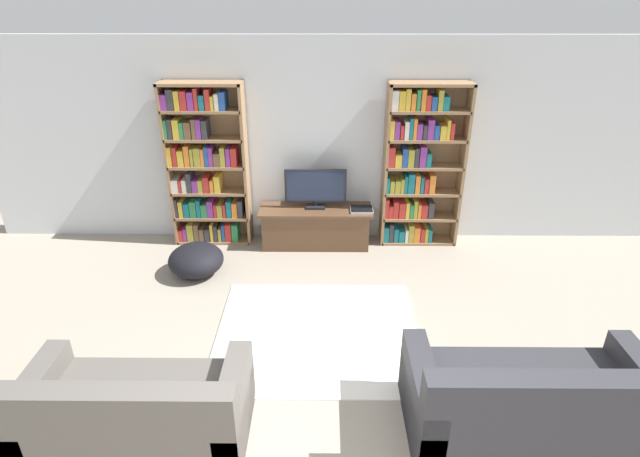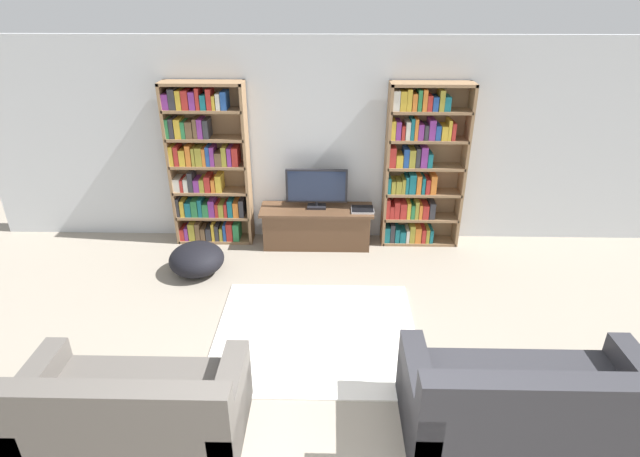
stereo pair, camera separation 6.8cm
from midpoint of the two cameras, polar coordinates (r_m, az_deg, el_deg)
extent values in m
cube|color=silver|center=(6.45, 0.81, 9.76)|extent=(8.80, 0.06, 2.60)
cube|color=#93704C|center=(6.64, -16.29, 6.88)|extent=(0.04, 0.30, 2.09)
cube|color=#93704C|center=(6.42, -8.00, 7.04)|extent=(0.04, 0.30, 2.09)
cube|color=#93704C|center=(6.63, -11.97, 7.35)|extent=(1.00, 0.04, 2.09)
cube|color=#93704C|center=(6.26, -13.12, 15.88)|extent=(1.00, 0.30, 0.04)
cube|color=#93704C|center=(6.91, -11.42, -1.09)|extent=(0.96, 0.30, 0.04)
cube|color=#B72D28|center=(6.96, -15.00, -0.38)|extent=(0.06, 0.24, 0.16)
cube|color=#7F338C|center=(6.94, -14.55, -0.31)|extent=(0.05, 0.24, 0.18)
cube|color=#9E9333|center=(6.91, -13.99, -0.10)|extent=(0.08, 0.24, 0.24)
cube|color=brown|center=(6.89, -13.35, -0.09)|extent=(0.06, 0.24, 0.24)
cube|color=brown|center=(6.88, -12.78, -0.34)|extent=(0.06, 0.24, 0.18)
cube|color=#333338|center=(6.87, -12.18, -0.35)|extent=(0.07, 0.24, 0.18)
cube|color=gold|center=(6.84, -11.69, -0.10)|extent=(0.04, 0.24, 0.24)
cube|color=#333338|center=(6.83, -11.28, -0.21)|extent=(0.05, 0.24, 0.22)
cube|color=#9E9333|center=(6.83, -10.81, -0.35)|extent=(0.04, 0.24, 0.18)
cube|color=#234C99|center=(6.81, -10.42, -0.16)|extent=(0.04, 0.24, 0.23)
cube|color=#B72D28|center=(6.79, -9.89, -0.12)|extent=(0.08, 0.24, 0.25)
cube|color=#2D7F47|center=(6.78, -9.16, -0.15)|extent=(0.08, 0.24, 0.24)
cube|color=#93704C|center=(6.76, -11.68, 1.54)|extent=(0.96, 0.30, 0.04)
cube|color=#333338|center=(6.80, -15.46, 2.60)|extent=(0.04, 0.24, 0.25)
cube|color=gold|center=(6.79, -14.99, 2.47)|extent=(0.05, 0.24, 0.22)
cube|color=#196B75|center=(6.78, -14.38, 2.38)|extent=(0.08, 0.24, 0.20)
cube|color=#2D7F47|center=(6.75, -13.70, 2.48)|extent=(0.08, 0.24, 0.22)
cube|color=#196B75|center=(6.73, -13.11, 2.55)|extent=(0.05, 0.24, 0.24)
cube|color=#2D7F47|center=(6.72, -12.51, 2.32)|extent=(0.08, 0.24, 0.18)
cube|color=#7F338C|center=(6.69, -11.85, 2.50)|extent=(0.08, 0.24, 0.23)
cube|color=#B72D28|center=(6.69, -11.29, 2.33)|extent=(0.04, 0.24, 0.18)
cube|color=#9E9333|center=(6.68, -10.81, 2.31)|extent=(0.07, 0.24, 0.18)
cube|color=#B72D28|center=(6.66, -10.31, 2.33)|extent=(0.04, 0.24, 0.18)
cube|color=#196B75|center=(6.64, -9.81, 2.50)|extent=(0.06, 0.24, 0.22)
cube|color=orange|center=(6.64, -9.18, 2.40)|extent=(0.07, 0.24, 0.20)
cube|color=#333338|center=(6.62, -8.57, 2.52)|extent=(0.06, 0.24, 0.23)
cube|color=#93704C|center=(6.62, -11.95, 4.28)|extent=(0.96, 0.30, 0.04)
cube|color=silver|center=(6.68, -15.59, 5.02)|extent=(0.08, 0.24, 0.17)
cube|color=#B72D28|center=(6.67, -15.05, 4.99)|extent=(0.04, 0.24, 0.16)
cube|color=silver|center=(6.65, -14.61, 5.03)|extent=(0.06, 0.24, 0.17)
cube|color=#333338|center=(6.62, -14.12, 5.38)|extent=(0.06, 0.24, 0.25)
cube|color=#7F338C|center=(6.62, -13.47, 5.01)|extent=(0.07, 0.24, 0.16)
cube|color=#9E9333|center=(6.60, -12.89, 5.04)|extent=(0.06, 0.24, 0.17)
cube|color=#B72D28|center=(6.57, -12.29, 5.21)|extent=(0.07, 0.24, 0.21)
cube|color=orange|center=(6.56, -11.67, 5.05)|extent=(0.05, 0.24, 0.17)
cube|color=gold|center=(6.54, -11.08, 5.27)|extent=(0.07, 0.24, 0.22)
cube|color=#93704C|center=(6.51, -12.23, 7.13)|extent=(0.96, 0.30, 0.04)
cube|color=gold|center=(6.57, -16.13, 8.15)|extent=(0.05, 0.24, 0.24)
cube|color=#B72D28|center=(6.55, -15.61, 8.16)|extent=(0.06, 0.24, 0.24)
cube|color=gold|center=(6.53, -14.98, 8.01)|extent=(0.08, 0.24, 0.20)
cube|color=orange|center=(6.50, -14.34, 8.26)|extent=(0.06, 0.24, 0.26)
cube|color=#9E9333|center=(6.49, -13.81, 8.15)|extent=(0.04, 0.24, 0.23)
cube|color=#9E9333|center=(6.47, -13.23, 8.19)|extent=(0.08, 0.24, 0.23)
cube|color=orange|center=(6.46, -12.66, 8.16)|extent=(0.04, 0.24, 0.22)
cube|color=#234C99|center=(6.45, -12.24, 8.27)|extent=(0.05, 0.24, 0.25)
cube|color=#7F338C|center=(6.43, -11.78, 8.27)|extent=(0.05, 0.24, 0.24)
cube|color=brown|center=(6.43, -11.10, 7.97)|extent=(0.08, 0.24, 0.17)
cube|color=#9E9333|center=(6.40, -10.47, 8.29)|extent=(0.06, 0.24, 0.24)
cube|color=#7F338C|center=(6.39, -9.88, 8.25)|extent=(0.05, 0.24, 0.23)
cube|color=#B72D28|center=(6.38, -9.26, 8.27)|extent=(0.07, 0.24, 0.23)
cube|color=#93704C|center=(6.40, -12.52, 10.07)|extent=(0.96, 0.30, 0.04)
cube|color=#2D7F47|center=(6.48, -16.55, 11.02)|extent=(0.04, 0.24, 0.23)
cube|color=#333338|center=(6.46, -16.10, 11.08)|extent=(0.06, 0.24, 0.24)
cube|color=gold|center=(6.44, -15.46, 11.09)|extent=(0.08, 0.24, 0.23)
cube|color=#2D7F47|center=(6.42, -14.88, 10.98)|extent=(0.05, 0.24, 0.20)
cube|color=brown|center=(6.40, -14.25, 11.02)|extent=(0.08, 0.24, 0.21)
cube|color=brown|center=(6.38, -13.60, 11.18)|extent=(0.05, 0.24, 0.24)
cube|color=#7F338C|center=(6.37, -13.08, 11.19)|extent=(0.06, 0.24, 0.24)
cube|color=#333338|center=(6.35, -12.45, 11.17)|extent=(0.06, 0.24, 0.23)
cube|color=#93704C|center=(6.32, -12.83, 13.10)|extent=(0.96, 0.30, 0.04)
cube|color=#7F338C|center=(6.40, -16.76, 13.82)|extent=(0.08, 0.24, 0.18)
cube|color=#333338|center=(6.37, -16.06, 14.12)|extent=(0.08, 0.24, 0.24)
cube|color=gold|center=(6.35, -15.36, 14.09)|extent=(0.06, 0.24, 0.22)
cube|color=#B72D28|center=(6.33, -14.68, 14.13)|extent=(0.08, 0.24, 0.22)
cube|color=#7F338C|center=(6.31, -13.92, 14.11)|extent=(0.07, 0.24, 0.21)
cube|color=#B72D28|center=(6.29, -13.34, 14.33)|extent=(0.04, 0.24, 0.25)
cube|color=#196B75|center=(6.28, -12.74, 14.02)|extent=(0.07, 0.24, 0.17)
cube|color=#B72D28|center=(6.26, -12.11, 14.35)|extent=(0.06, 0.24, 0.24)
cube|color=gold|center=(6.25, -11.60, 14.03)|extent=(0.04, 0.24, 0.17)
cube|color=silver|center=(6.24, -11.11, 14.16)|extent=(0.05, 0.24, 0.19)
cube|color=#234C99|center=(6.22, -10.50, 14.29)|extent=(0.07, 0.24, 0.21)
cube|color=#93704C|center=(6.38, 7.90, 6.93)|extent=(0.04, 0.30, 2.09)
cube|color=#93704C|center=(6.56, 16.33, 6.65)|extent=(0.04, 0.30, 2.09)
cube|color=#93704C|center=(6.58, 11.98, 7.19)|extent=(1.00, 0.04, 2.09)
cube|color=#93704C|center=(6.20, 13.09, 15.79)|extent=(1.00, 0.30, 0.04)
cube|color=#93704C|center=(6.85, 11.38, -1.32)|extent=(0.96, 0.30, 0.04)
cube|color=#196B75|center=(6.72, 7.90, -0.41)|extent=(0.07, 0.24, 0.21)
cube|color=#333338|center=(6.72, 8.49, -0.27)|extent=(0.06, 0.24, 0.25)
cube|color=#196B75|center=(6.74, 9.02, -0.50)|extent=(0.06, 0.24, 0.19)
cube|color=#196B75|center=(6.76, 9.63, -0.63)|extent=(0.07, 0.24, 0.16)
cube|color=silver|center=(6.76, 10.18, -0.57)|extent=(0.04, 0.24, 0.18)
cube|color=#9E9333|center=(6.76, 10.68, -0.33)|extent=(0.07, 0.24, 0.24)
cube|color=orange|center=(6.78, 11.31, -0.45)|extent=(0.08, 0.24, 0.21)
cube|color=#B72D28|center=(6.80, 11.92, -0.53)|extent=(0.05, 0.24, 0.19)
cube|color=#9E9333|center=(6.81, 12.35, -0.53)|extent=(0.04, 0.24, 0.19)
cube|color=#196B75|center=(6.82, 12.76, -0.57)|extent=(0.04, 0.24, 0.18)
cube|color=#93704C|center=(6.70, 11.64, 1.32)|extent=(0.96, 0.30, 0.04)
cube|color=#B72D28|center=(6.56, 8.00, 2.48)|extent=(0.05, 0.24, 0.26)
cube|color=#B72D28|center=(6.59, 8.44, 2.14)|extent=(0.05, 0.24, 0.17)
cube|color=#B72D28|center=(6.58, 9.00, 2.35)|extent=(0.07, 0.24, 0.23)
cube|color=#B72D28|center=(6.60, 9.70, 2.27)|extent=(0.08, 0.24, 0.21)
cube|color=gold|center=(6.61, 10.29, 2.29)|extent=(0.04, 0.24, 0.22)
cube|color=#2D7F47|center=(6.62, 10.73, 2.16)|extent=(0.05, 0.24, 0.19)
cube|color=#9E9333|center=(6.62, 11.18, 2.35)|extent=(0.05, 0.24, 0.24)
cube|color=orange|center=(6.64, 11.60, 2.17)|extent=(0.04, 0.24, 0.19)
cube|color=#B72D28|center=(6.65, 12.14, 2.14)|extent=(0.08, 0.24, 0.19)
cube|color=#333338|center=(6.66, 12.87, 2.24)|extent=(0.07, 0.24, 0.22)
cube|color=#93704C|center=(6.57, 11.91, 4.09)|extent=(0.96, 0.30, 0.04)
cube|color=#196B75|center=(6.44, 8.14, 5.10)|extent=(0.04, 0.24, 0.20)
cube|color=#9E9333|center=(6.46, 8.61, 4.93)|extent=(0.05, 0.24, 0.16)
cube|color=#9E9333|center=(6.46, 9.21, 4.94)|extent=(0.07, 0.24, 0.17)
cube|color=#9E9333|center=(6.47, 9.74, 5.02)|extent=(0.04, 0.24, 0.19)
cube|color=#196B75|center=(6.47, 10.13, 5.15)|extent=(0.04, 0.24, 0.23)
cube|color=#196B75|center=(6.47, 10.72, 5.25)|extent=(0.08, 0.24, 0.25)
cube|color=orange|center=(6.49, 11.41, 5.16)|extent=(0.06, 0.24, 0.24)
cube|color=#196B75|center=(6.51, 11.91, 5.06)|extent=(0.04, 0.24, 0.21)
cube|color=#B72D28|center=(6.52, 12.38, 4.95)|extent=(0.05, 0.24, 0.19)
cube|color=orange|center=(6.53, 13.01, 5.14)|extent=(0.07, 0.24, 0.24)
cube|color=#93704C|center=(6.45, 12.19, 6.96)|extent=(0.96, 0.30, 0.04)
cube|color=#B72D28|center=(6.32, 8.53, 8.24)|extent=(0.08, 0.24, 0.25)
cube|color=gold|center=(6.35, 9.29, 7.84)|extent=(0.08, 0.24, 0.16)
cube|color=#234C99|center=(6.35, 10.03, 8.13)|extent=(0.06, 0.24, 0.23)
cube|color=#9E9333|center=(6.36, 10.70, 8.07)|extent=(0.08, 0.24, 0.22)
cube|color=#333338|center=(6.37, 11.32, 8.12)|extent=(0.05, 0.24, 0.24)
cube|color=#7F338C|center=(6.38, 12.00, 8.17)|extent=(0.08, 0.24, 0.26)
cube|color=#196B75|center=(6.41, 12.64, 7.79)|extent=(0.06, 0.24, 0.18)
cube|color=#93704C|center=(6.34, 12.49, 9.93)|extent=(0.96, 0.30, 0.04)
cube|color=gold|center=(6.23, 8.61, 11.21)|extent=(0.05, 0.24, 0.23)
cube|color=#7F338C|center=(6.24, 9.18, 11.15)|extent=(0.06, 0.24, 0.22)
cube|color=#B72D28|center=(6.25, 9.71, 10.92)|extent=(0.04, 0.24, 0.17)
cube|color=silver|center=(6.25, 10.23, 11.11)|extent=(0.05, 0.24, 0.22)
cube|color=#196B75|center=(6.26, 10.72, 11.25)|extent=(0.04, 0.24, 0.26)
cube|color=orange|center=(6.26, 11.15, 11.22)|extent=(0.04, 0.24, 0.25)
cube|color=#7F338C|center=(6.28, 11.64, 10.92)|extent=(0.06, 0.24, 0.19)
cube|color=#333338|center=(6.29, 12.23, 10.85)|extent=(0.05, 0.24, 0.18)
cube|color=#7F338C|center=(6.30, 12.87, 11.09)|extent=(0.08, 0.24, 0.24)
cube|color=#234C99|center=(6.32, 13.51, 10.77)|extent=(0.06, 0.24, 0.18)
cube|color=gold|center=(6.34, 14.19, 10.71)|extent=(0.07, 0.24, 0.17)
cube|color=gold|center=(6.34, 14.76, 10.98)|extent=(0.04, 0.24, 0.24)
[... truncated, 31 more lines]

